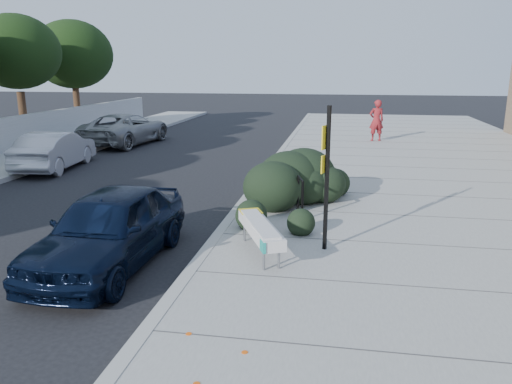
{
  "coord_description": "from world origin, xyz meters",
  "views": [
    {
      "loc": [
        2.46,
        -7.6,
        3.52
      ],
      "look_at": [
        0.75,
        2.29,
        1.0
      ],
      "focal_mm": 35.0,
      "sensor_mm": 36.0,
      "label": 1
    }
  ],
  "objects_px": {
    "bike_rack": "(300,193)",
    "wagon_silver": "(55,150)",
    "sedan_navy": "(109,228)",
    "suv_silver": "(126,129)",
    "bench": "(260,229)",
    "sign_post": "(326,170)",
    "pedestrian": "(376,120)"
  },
  "relations": [
    {
      "from": "bench",
      "to": "sign_post",
      "type": "xyz_separation_m",
      "value": [
        1.15,
        0.46,
        1.05
      ]
    },
    {
      "from": "bike_rack",
      "to": "pedestrian",
      "type": "bearing_deg",
      "value": 64.63
    },
    {
      "from": "bench",
      "to": "bike_rack",
      "type": "height_order",
      "value": "bike_rack"
    },
    {
      "from": "bike_rack",
      "to": "pedestrian",
      "type": "relative_size",
      "value": 0.49
    },
    {
      "from": "sign_post",
      "to": "pedestrian",
      "type": "bearing_deg",
      "value": 105.11
    },
    {
      "from": "wagon_silver",
      "to": "pedestrian",
      "type": "xyz_separation_m",
      "value": [
        11.52,
        7.99,
        0.43
      ]
    },
    {
      "from": "bench",
      "to": "suv_silver",
      "type": "distance_m",
      "value": 15.82
    },
    {
      "from": "suv_silver",
      "to": "bike_rack",
      "type": "bearing_deg",
      "value": 136.07
    },
    {
      "from": "sedan_navy",
      "to": "suv_silver",
      "type": "relative_size",
      "value": 0.8
    },
    {
      "from": "bike_rack",
      "to": "sedan_navy",
      "type": "relative_size",
      "value": 0.22
    },
    {
      "from": "pedestrian",
      "to": "sedan_navy",
      "type": "bearing_deg",
      "value": 55.78
    },
    {
      "from": "bike_rack",
      "to": "bench",
      "type": "bearing_deg",
      "value": -116.31
    },
    {
      "from": "wagon_silver",
      "to": "suv_silver",
      "type": "height_order",
      "value": "suv_silver"
    },
    {
      "from": "bike_rack",
      "to": "wagon_silver",
      "type": "distance_m",
      "value": 10.28
    },
    {
      "from": "sedan_navy",
      "to": "bike_rack",
      "type": "bearing_deg",
      "value": 46.51
    },
    {
      "from": "wagon_silver",
      "to": "bike_rack",
      "type": "bearing_deg",
      "value": 145.42
    },
    {
      "from": "bike_rack",
      "to": "pedestrian",
      "type": "height_order",
      "value": "pedestrian"
    },
    {
      "from": "sign_post",
      "to": "sedan_navy",
      "type": "distance_m",
      "value": 4.08
    },
    {
      "from": "bench",
      "to": "pedestrian",
      "type": "height_order",
      "value": "pedestrian"
    },
    {
      "from": "bike_rack",
      "to": "sign_post",
      "type": "xyz_separation_m",
      "value": [
        0.63,
        -2.04,
        0.98
      ]
    },
    {
      "from": "suv_silver",
      "to": "pedestrian",
      "type": "height_order",
      "value": "pedestrian"
    },
    {
      "from": "bike_rack",
      "to": "suv_silver",
      "type": "height_order",
      "value": "suv_silver"
    },
    {
      "from": "bike_rack",
      "to": "sign_post",
      "type": "height_order",
      "value": "sign_post"
    },
    {
      "from": "wagon_silver",
      "to": "suv_silver",
      "type": "distance_m",
      "value": 5.96
    },
    {
      "from": "wagon_silver",
      "to": "pedestrian",
      "type": "bearing_deg",
      "value": -151.74
    },
    {
      "from": "sign_post",
      "to": "pedestrian",
      "type": "xyz_separation_m",
      "value": [
        1.82,
        14.87,
        -0.58
      ]
    },
    {
      "from": "pedestrian",
      "to": "bike_rack",
      "type": "bearing_deg",
      "value": 64.35
    },
    {
      "from": "sign_post",
      "to": "bench",
      "type": "bearing_deg",
      "value": -135.98
    },
    {
      "from": "bench",
      "to": "sign_post",
      "type": "relative_size",
      "value": 0.74
    },
    {
      "from": "bench",
      "to": "wagon_silver",
      "type": "relative_size",
      "value": 0.5
    },
    {
      "from": "wagon_silver",
      "to": "sedan_navy",
      "type": "bearing_deg",
      "value": 119.98
    },
    {
      "from": "bike_rack",
      "to": "wagon_silver",
      "type": "bearing_deg",
      "value": 137.35
    }
  ]
}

